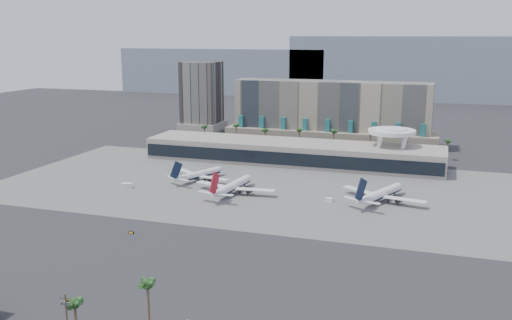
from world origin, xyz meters
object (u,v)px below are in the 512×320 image
(utility_pole, at_px, (66,313))
(service_vehicle_b, at_px, (329,200))
(airliner_centre, at_px, (233,186))
(taxiway_sign, at_px, (131,233))
(airliner_left, at_px, (200,174))
(airliner_right, at_px, (381,194))
(service_vehicle_a, at_px, (127,185))

(utility_pole, xyz_separation_m, service_vehicle_b, (37.78, 135.28, -6.31))
(airliner_centre, height_order, taxiway_sign, airliner_centre)
(airliner_left, relative_size, taxiway_sign, 15.61)
(service_vehicle_b, xyz_separation_m, taxiway_sign, (-61.90, -64.26, -0.34))
(airliner_right, bearing_deg, utility_pole, -89.82)
(airliner_left, distance_m, service_vehicle_b, 71.55)
(taxiway_sign, bearing_deg, airliner_centre, 79.40)
(airliner_left, bearing_deg, airliner_right, 17.58)
(service_vehicle_a, bearing_deg, airliner_centre, -17.13)
(airliner_right, xyz_separation_m, service_vehicle_b, (-21.72, -6.68, -2.82))
(taxiway_sign, bearing_deg, utility_pole, -66.81)
(airliner_centre, distance_m, service_vehicle_b, 45.15)
(airliner_centre, bearing_deg, utility_pole, -80.19)
(airliner_left, height_order, airliner_right, airliner_right)
(utility_pole, relative_size, airliner_centre, 0.29)
(airliner_left, relative_size, airliner_centre, 0.83)
(airliner_right, xyz_separation_m, service_vehicle_a, (-118.81, -14.66, -2.44))
(service_vehicle_b, height_order, taxiway_sign, service_vehicle_b)
(service_vehicle_b, bearing_deg, service_vehicle_a, -166.62)
(utility_pole, relative_size, airliner_left, 0.35)
(airliner_centre, height_order, airliner_right, airliner_right)
(airliner_centre, relative_size, service_vehicle_a, 8.39)
(airliner_centre, height_order, service_vehicle_a, airliner_centre)
(service_vehicle_b, bearing_deg, utility_pole, -96.93)
(utility_pole, height_order, taxiway_sign, utility_pole)
(airliner_centre, xyz_separation_m, service_vehicle_b, (45.04, 1.45, -2.80))
(airliner_left, bearing_deg, utility_pole, -54.49)
(airliner_right, bearing_deg, taxiway_sign, -116.77)
(airliner_centre, distance_m, airliner_right, 67.25)
(service_vehicle_b, distance_m, taxiway_sign, 89.23)
(airliner_left, bearing_deg, service_vehicle_a, -114.75)
(airliner_right, distance_m, taxiway_sign, 109.71)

